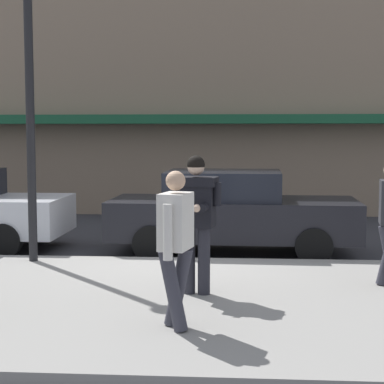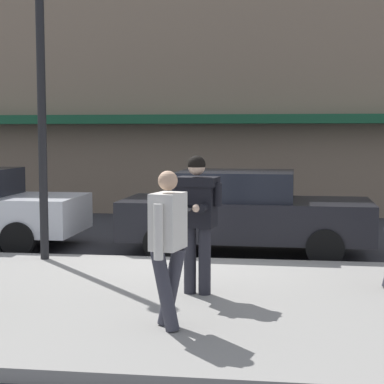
# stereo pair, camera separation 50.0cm
# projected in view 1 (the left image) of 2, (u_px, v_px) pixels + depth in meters

# --- Properties ---
(ground_plane) EXTENTS (80.00, 80.00, 0.00)m
(ground_plane) POSITION_uv_depth(u_px,v_px,m) (185.00, 263.00, 11.02)
(ground_plane) COLOR #333338
(sidewalk) EXTENTS (32.00, 5.30, 0.14)m
(sidewalk) POSITION_uv_depth(u_px,v_px,m) (246.00, 304.00, 8.11)
(sidewalk) COLOR gray
(sidewalk) RESTS_ON ground
(curb_paint_line) EXTENTS (28.00, 0.12, 0.01)m
(curb_paint_line) POSITION_uv_depth(u_px,v_px,m) (244.00, 263.00, 11.00)
(curb_paint_line) COLOR silver
(curb_paint_line) RESTS_ON ground
(storefront_facade) EXTENTS (28.00, 4.70, 11.04)m
(storefront_facade) POSITION_uv_depth(u_px,v_px,m) (242.00, 22.00, 18.88)
(storefront_facade) COLOR #84705B
(storefront_facade) RESTS_ON ground
(parked_sedan_mid) EXTENTS (4.55, 2.04, 1.54)m
(parked_sedan_mid) POSITION_uv_depth(u_px,v_px,m) (231.00, 212.00, 11.79)
(parked_sedan_mid) COLOR black
(parked_sedan_mid) RESTS_ON ground
(man_texting_on_phone) EXTENTS (0.64, 0.63, 1.81)m
(man_texting_on_phone) POSITION_uv_depth(u_px,v_px,m) (196.00, 209.00, 8.26)
(man_texting_on_phone) COLOR #23232B
(man_texting_on_phone) RESTS_ON sidewalk
(pedestrian_in_light_coat) EXTENTS (0.39, 0.59, 1.70)m
(pedestrian_in_light_coat) POSITION_uv_depth(u_px,v_px,m) (176.00, 239.00, 6.79)
(pedestrian_in_light_coat) COLOR #33333D
(pedestrian_in_light_coat) RESTS_ON sidewalk
(street_lamp_post) EXTENTS (0.36, 0.36, 4.88)m
(street_lamp_post) POSITION_uv_depth(u_px,v_px,m) (29.00, 76.00, 10.26)
(street_lamp_post) COLOR black
(street_lamp_post) RESTS_ON sidewalk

